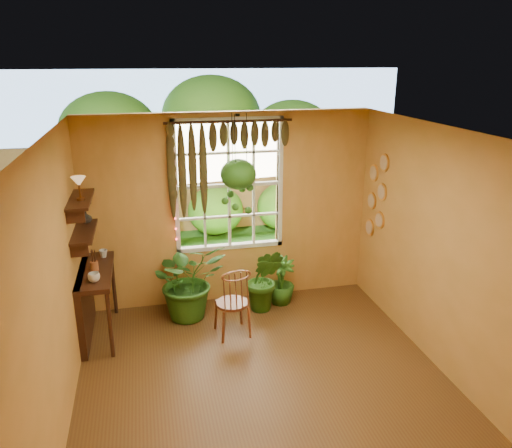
# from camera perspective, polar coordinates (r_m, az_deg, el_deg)

# --- Properties ---
(floor) EXTENTS (4.50, 4.50, 0.00)m
(floor) POSITION_cam_1_polar(r_m,az_deg,el_deg) (5.60, 1.44, -18.57)
(floor) COLOR brown
(floor) RESTS_ON ground
(ceiling) EXTENTS (4.50, 4.50, 0.00)m
(ceiling) POSITION_cam_1_polar(r_m,az_deg,el_deg) (4.52, 1.72, 9.92)
(ceiling) COLOR white
(ceiling) RESTS_ON wall_back
(wall_back) EXTENTS (4.00, 0.00, 4.00)m
(wall_back) POSITION_cam_1_polar(r_m,az_deg,el_deg) (6.97, -3.03, 1.60)
(wall_back) COLOR gold
(wall_back) RESTS_ON floor
(wall_left) EXTENTS (0.00, 4.50, 4.50)m
(wall_left) POSITION_cam_1_polar(r_m,az_deg,el_deg) (4.85, -22.19, -7.62)
(wall_left) COLOR gold
(wall_left) RESTS_ON floor
(wall_right) EXTENTS (0.00, 4.50, 4.50)m
(wall_right) POSITION_cam_1_polar(r_m,az_deg,el_deg) (5.71, 21.46, -3.62)
(wall_right) COLOR gold
(wall_right) RESTS_ON floor
(window) EXTENTS (1.52, 0.10, 1.86)m
(window) POSITION_cam_1_polar(r_m,az_deg,el_deg) (6.90, -3.13, 4.45)
(window) COLOR silver
(window) RESTS_ON wall_back
(valance_vine) EXTENTS (1.70, 0.12, 1.10)m
(valance_vine) POSITION_cam_1_polar(r_m,az_deg,el_deg) (6.66, -3.76, 8.98)
(valance_vine) COLOR #34170E
(valance_vine) RESTS_ON window
(string_lights) EXTENTS (0.03, 0.03, 1.54)m
(string_lights) POSITION_cam_1_polar(r_m,az_deg,el_deg) (6.72, -9.41, 4.28)
(string_lights) COLOR #FF2633
(string_lights) RESTS_ON window
(wall_plates) EXTENTS (0.04, 0.32, 1.10)m
(wall_plates) POSITION_cam_1_polar(r_m,az_deg,el_deg) (7.09, 13.59, 3.09)
(wall_plates) COLOR beige
(wall_plates) RESTS_ON wall_right
(counter_ledge) EXTENTS (0.40, 1.20, 0.90)m
(counter_ledge) POSITION_cam_1_polar(r_m,az_deg,el_deg) (6.61, -18.57, -7.82)
(counter_ledge) COLOR #34170E
(counter_ledge) RESTS_ON floor
(shelf_lower) EXTENTS (0.25, 0.90, 0.04)m
(shelf_lower) POSITION_cam_1_polar(r_m,az_deg,el_deg) (6.29, -19.04, -0.84)
(shelf_lower) COLOR #34170E
(shelf_lower) RESTS_ON wall_left
(shelf_upper) EXTENTS (0.25, 0.90, 0.04)m
(shelf_upper) POSITION_cam_1_polar(r_m,az_deg,el_deg) (6.17, -19.43, 2.67)
(shelf_upper) COLOR #34170E
(shelf_upper) RESTS_ON wall_left
(backyard) EXTENTS (14.00, 10.00, 12.00)m
(backyard) POSITION_cam_1_polar(r_m,az_deg,el_deg) (11.47, -5.90, 7.91)
(backyard) COLOR #1E5016
(backyard) RESTS_ON ground
(windsor_chair) EXTENTS (0.46, 0.48, 1.09)m
(windsor_chair) POSITION_cam_1_polar(r_m,az_deg,el_deg) (6.40, -2.65, -10.04)
(windsor_chair) COLOR brown
(windsor_chair) RESTS_ON floor
(potted_plant_left) EXTENTS (1.14, 1.04, 1.09)m
(potted_plant_left) POSITION_cam_1_polar(r_m,az_deg,el_deg) (6.78, -7.70, -6.35)
(potted_plant_left) COLOR #194A13
(potted_plant_left) RESTS_ON floor
(potted_plant_mid) EXTENTS (0.63, 0.58, 0.93)m
(potted_plant_mid) POSITION_cam_1_polar(r_m,az_deg,el_deg) (6.92, 0.98, -6.37)
(potted_plant_mid) COLOR #194A13
(potted_plant_mid) RESTS_ON floor
(potted_plant_right) EXTENTS (0.47, 0.47, 0.69)m
(potted_plant_right) POSITION_cam_1_polar(r_m,az_deg,el_deg) (7.18, 2.87, -6.48)
(potted_plant_right) COLOR #194A13
(potted_plant_right) RESTS_ON floor
(hanging_basket) EXTENTS (0.48, 0.48, 1.32)m
(hanging_basket) POSITION_cam_1_polar(r_m,az_deg,el_deg) (6.62, -2.04, 5.53)
(hanging_basket) COLOR black
(hanging_basket) RESTS_ON ceiling
(cup_a) EXTENTS (0.14, 0.14, 0.11)m
(cup_a) POSITION_cam_1_polar(r_m,az_deg,el_deg) (6.10, -18.03, -5.82)
(cup_a) COLOR silver
(cup_a) RESTS_ON counter_ledge
(cup_b) EXTENTS (0.13, 0.13, 0.10)m
(cup_b) POSITION_cam_1_polar(r_m,az_deg,el_deg) (6.79, -17.05, -3.25)
(cup_b) COLOR beige
(cup_b) RESTS_ON counter_ledge
(brush_jar) EXTENTS (0.10, 0.10, 0.35)m
(brush_jar) POSITION_cam_1_polar(r_m,az_deg,el_deg) (6.38, -18.06, -3.95)
(brush_jar) COLOR brown
(brush_jar) RESTS_ON counter_ledge
(shelf_vase) EXTENTS (0.16, 0.16, 0.14)m
(shelf_vase) POSITION_cam_1_polar(r_m,az_deg,el_deg) (6.54, -18.85, 0.74)
(shelf_vase) COLOR #B2AD99
(shelf_vase) RESTS_ON shelf_lower
(tiffany_lamp) EXTENTS (0.17, 0.17, 0.28)m
(tiffany_lamp) POSITION_cam_1_polar(r_m,az_deg,el_deg) (6.03, -19.60, 4.45)
(tiffany_lamp) COLOR brown
(tiffany_lamp) RESTS_ON shelf_upper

